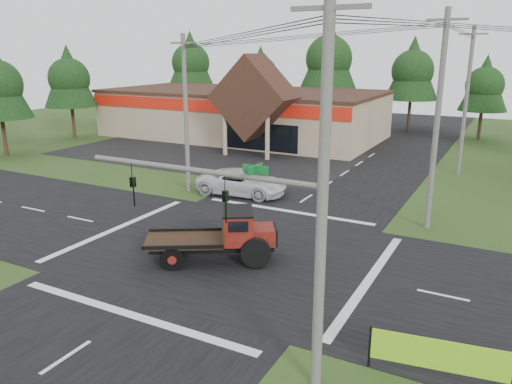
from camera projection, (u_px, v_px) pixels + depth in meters
The scene contains 19 objects.
ground at pixel (228, 251), 24.38m from camera, with size 120.00×120.00×0.00m, color #283F16.
road_ns at pixel (228, 250), 24.37m from camera, with size 12.00×120.00×0.02m, color black.
road_ew at pixel (228, 250), 24.37m from camera, with size 120.00×12.00×0.02m, color black.
parking_apron at pixel (204, 155), 46.83m from camera, with size 28.00×14.00×0.02m, color black.
cvs_building at pixel (243, 112), 55.82m from camera, with size 30.40×18.20×9.19m.
traffic_signal_mast at pixel (265, 233), 14.17m from camera, with size 8.12×0.24×7.00m.
utility_pole_nr at pixel (322, 200), 13.08m from camera, with size 2.00×0.30×11.00m.
utility_pole_nw at pixel (186, 113), 33.31m from camera, with size 2.00×0.30×10.50m.
utility_pole_ne at pixel (437, 121), 25.97m from camera, with size 2.00×0.30×11.50m.
utility_pole_n at pixel (466, 101), 37.91m from camera, with size 2.00×0.30×11.20m.
tree_row_a at pixel (191, 61), 69.69m from camera, with size 6.72×6.72×12.12m.
tree_row_b at pixel (261, 71), 67.25m from camera, with size 5.60×5.60×10.10m.
tree_row_c at pixel (329, 56), 61.35m from camera, with size 7.28×7.28×13.13m.
tree_row_d at pixel (413, 69), 58.06m from camera, with size 6.16×6.16×11.11m.
tree_row_e at pixel (485, 84), 53.13m from camera, with size 5.04×5.04×9.09m.
tree_side_w at pixel (69, 77), 53.96m from camera, with size 5.60×5.60×10.10m.
antique_flatbed_truck at pixel (212, 235), 22.87m from camera, with size 2.28×5.97×2.50m, color #5E0D0E, non-canonical shape.
roadside_banner at pixel (439, 360), 14.61m from camera, with size 4.08×0.12×1.39m, color #83CE1B, non-canonical shape.
white_pickup at pixel (242, 182), 33.67m from camera, with size 2.81×6.10×1.69m, color silver.
Camera 1 is at (11.82, -19.39, 9.42)m, focal length 35.00 mm.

